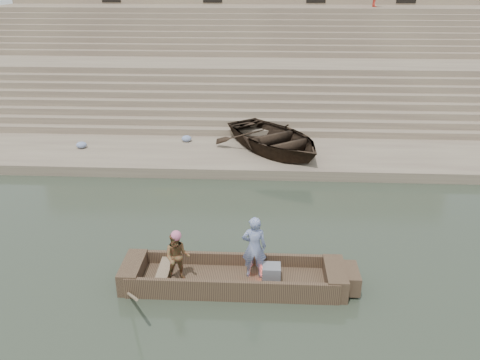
# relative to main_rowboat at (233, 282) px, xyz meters

# --- Properties ---
(ground) EXTENTS (120.00, 120.00, 0.00)m
(ground) POSITION_rel_main_rowboat_xyz_m (-0.95, 0.71, -0.11)
(ground) COLOR #293226
(ground) RESTS_ON ground
(lower_landing) EXTENTS (32.00, 4.00, 0.40)m
(lower_landing) POSITION_rel_main_rowboat_xyz_m (-0.95, 8.71, 0.09)
(lower_landing) COLOR gray
(lower_landing) RESTS_ON ground
(mid_landing) EXTENTS (32.00, 3.00, 2.80)m
(mid_landing) POSITION_rel_main_rowboat_xyz_m (-0.95, 16.21, 1.29)
(mid_landing) COLOR gray
(mid_landing) RESTS_ON ground
(upper_landing) EXTENTS (32.00, 3.00, 5.20)m
(upper_landing) POSITION_rel_main_rowboat_xyz_m (-0.95, 23.21, 2.49)
(upper_landing) COLOR gray
(upper_landing) RESTS_ON ground
(ghat_steps) EXTENTS (32.00, 11.00, 5.20)m
(ghat_steps) POSITION_rel_main_rowboat_xyz_m (-0.95, 17.90, 1.69)
(ghat_steps) COLOR gray
(ghat_steps) RESTS_ON ground
(main_rowboat) EXTENTS (5.00, 1.30, 0.22)m
(main_rowboat) POSITION_rel_main_rowboat_xyz_m (0.00, 0.00, 0.00)
(main_rowboat) COLOR brown
(main_rowboat) RESTS_ON ground
(rowboat_trim) EXTENTS (6.04, 2.63, 2.00)m
(rowboat_trim) POSITION_rel_main_rowboat_xyz_m (0.21, -0.01, 0.20)
(rowboat_trim) COLOR brown
(rowboat_trim) RESTS_ON ground
(standing_man) EXTENTS (0.62, 0.41, 1.68)m
(standing_man) POSITION_rel_main_rowboat_xyz_m (0.52, 0.14, 0.95)
(standing_man) COLOR navy
(standing_man) RESTS_ON main_rowboat
(rowing_man) EXTENTS (0.67, 0.54, 1.33)m
(rowing_man) POSITION_rel_main_rowboat_xyz_m (-1.36, -0.12, 0.77)
(rowing_man) COLOR #22672A
(rowing_man) RESTS_ON main_rowboat
(television) EXTENTS (0.46, 0.42, 0.40)m
(television) POSITION_rel_main_rowboat_xyz_m (0.95, -0.00, 0.31)
(television) COLOR slate
(television) RESTS_ON main_rowboat
(beached_rowboat) EXTENTS (6.06, 6.40, 1.08)m
(beached_rowboat) POSITION_rel_main_rowboat_xyz_m (1.16, 8.92, 0.83)
(beached_rowboat) COLOR #2D2116
(beached_rowboat) RESTS_ON lower_landing
(cloth_bundles) EXTENTS (4.78, 1.51, 0.26)m
(cloth_bundles) POSITION_rel_main_rowboat_xyz_m (-4.86, 9.41, 0.42)
(cloth_bundles) COLOR #3F5999
(cloth_bundles) RESTS_ON lower_landing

